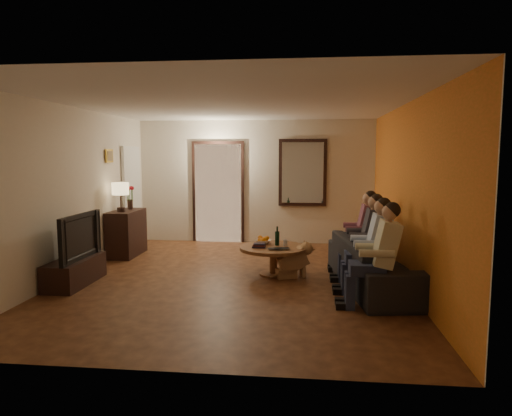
# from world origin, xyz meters

# --- Properties ---
(floor) EXTENTS (5.00, 6.00, 0.01)m
(floor) POSITION_xyz_m (0.00, 0.00, 0.00)
(floor) COLOR #3A1C0F
(floor) RESTS_ON ground
(ceiling) EXTENTS (5.00, 6.00, 0.01)m
(ceiling) POSITION_xyz_m (0.00, 0.00, 2.60)
(ceiling) COLOR white
(ceiling) RESTS_ON back_wall
(back_wall) EXTENTS (5.00, 0.02, 2.60)m
(back_wall) POSITION_xyz_m (0.00, 3.00, 1.30)
(back_wall) COLOR beige
(back_wall) RESTS_ON floor
(front_wall) EXTENTS (5.00, 0.02, 2.60)m
(front_wall) POSITION_xyz_m (0.00, -3.00, 1.30)
(front_wall) COLOR beige
(front_wall) RESTS_ON floor
(left_wall) EXTENTS (0.02, 6.00, 2.60)m
(left_wall) POSITION_xyz_m (-2.50, 0.00, 1.30)
(left_wall) COLOR beige
(left_wall) RESTS_ON floor
(right_wall) EXTENTS (0.02, 6.00, 2.60)m
(right_wall) POSITION_xyz_m (2.50, 0.00, 1.30)
(right_wall) COLOR beige
(right_wall) RESTS_ON floor
(orange_accent) EXTENTS (0.01, 6.00, 2.60)m
(orange_accent) POSITION_xyz_m (2.49, 0.00, 1.30)
(orange_accent) COLOR #C47421
(orange_accent) RESTS_ON right_wall
(kitchen_doorway) EXTENTS (1.00, 0.06, 2.10)m
(kitchen_doorway) POSITION_xyz_m (-0.80, 2.98, 1.05)
(kitchen_doorway) COLOR #FFE0A5
(kitchen_doorway) RESTS_ON floor
(door_trim) EXTENTS (1.12, 0.04, 2.22)m
(door_trim) POSITION_xyz_m (-0.80, 2.97, 1.05)
(door_trim) COLOR black
(door_trim) RESTS_ON floor
(fridge_glimpse) EXTENTS (0.45, 0.03, 1.70)m
(fridge_glimpse) POSITION_xyz_m (-0.55, 2.98, 0.90)
(fridge_glimpse) COLOR silver
(fridge_glimpse) RESTS_ON floor
(mirror_frame) EXTENTS (1.00, 0.05, 1.40)m
(mirror_frame) POSITION_xyz_m (1.00, 2.96, 1.50)
(mirror_frame) COLOR black
(mirror_frame) RESTS_ON back_wall
(mirror_glass) EXTENTS (0.86, 0.02, 1.26)m
(mirror_glass) POSITION_xyz_m (1.00, 2.93, 1.50)
(mirror_glass) COLOR white
(mirror_glass) RESTS_ON back_wall
(white_door) EXTENTS (0.06, 0.85, 2.04)m
(white_door) POSITION_xyz_m (-2.46, 2.30, 1.02)
(white_door) COLOR white
(white_door) RESTS_ON floor
(framed_art) EXTENTS (0.03, 0.28, 0.24)m
(framed_art) POSITION_xyz_m (-2.47, 1.30, 1.85)
(framed_art) COLOR #B28C33
(framed_art) RESTS_ON left_wall
(art_canvas) EXTENTS (0.01, 0.22, 0.18)m
(art_canvas) POSITION_xyz_m (-2.46, 1.30, 1.85)
(art_canvas) COLOR brown
(art_canvas) RESTS_ON left_wall
(dresser) EXTENTS (0.45, 0.95, 0.84)m
(dresser) POSITION_xyz_m (-2.25, 1.44, 0.42)
(dresser) COLOR black
(dresser) RESTS_ON floor
(table_lamp) EXTENTS (0.30, 0.30, 0.54)m
(table_lamp) POSITION_xyz_m (-2.25, 1.22, 1.11)
(table_lamp) COLOR beige
(table_lamp) RESTS_ON dresser
(flower_vase) EXTENTS (0.14, 0.14, 0.44)m
(flower_vase) POSITION_xyz_m (-2.25, 1.66, 1.06)
(flower_vase) COLOR #AE1220
(flower_vase) RESTS_ON dresser
(tv_stand) EXTENTS (0.45, 1.12, 0.37)m
(tv_stand) POSITION_xyz_m (-2.25, -0.51, 0.19)
(tv_stand) COLOR black
(tv_stand) RESTS_ON floor
(tv) EXTENTS (1.14, 0.15, 0.65)m
(tv) POSITION_xyz_m (-2.25, -0.51, 0.70)
(tv) COLOR black
(tv) RESTS_ON tv_stand
(sofa) EXTENTS (2.45, 1.24, 0.68)m
(sofa) POSITION_xyz_m (2.06, -0.22, 0.34)
(sofa) COLOR black
(sofa) RESTS_ON floor
(person_a) EXTENTS (0.60, 0.40, 1.20)m
(person_a) POSITION_xyz_m (1.96, -1.12, 0.60)
(person_a) COLOR tan
(person_a) RESTS_ON sofa
(person_b) EXTENTS (0.60, 0.40, 1.20)m
(person_b) POSITION_xyz_m (1.96, -0.52, 0.60)
(person_b) COLOR tan
(person_b) RESTS_ON sofa
(person_c) EXTENTS (0.60, 0.40, 1.20)m
(person_c) POSITION_xyz_m (1.96, 0.08, 0.60)
(person_c) COLOR tan
(person_c) RESTS_ON sofa
(person_d) EXTENTS (0.60, 0.40, 1.20)m
(person_d) POSITION_xyz_m (1.96, 0.68, 0.60)
(person_d) COLOR tan
(person_d) RESTS_ON sofa
(dog) EXTENTS (0.61, 0.41, 0.56)m
(dog) POSITION_xyz_m (0.88, 0.18, 0.28)
(dog) COLOR #AE7450
(dog) RESTS_ON floor
(coffee_table) EXTENTS (1.32, 1.32, 0.45)m
(coffee_table) POSITION_xyz_m (0.57, 0.31, 0.23)
(coffee_table) COLOR brown
(coffee_table) RESTS_ON floor
(bowl) EXTENTS (0.26, 0.26, 0.06)m
(bowl) POSITION_xyz_m (0.39, 0.53, 0.48)
(bowl) COLOR white
(bowl) RESTS_ON coffee_table
(oranges) EXTENTS (0.20, 0.20, 0.08)m
(oranges) POSITION_xyz_m (0.39, 0.53, 0.55)
(oranges) COLOR orange
(oranges) RESTS_ON bowl
(wine_bottle) EXTENTS (0.07, 0.07, 0.31)m
(wine_bottle) POSITION_xyz_m (0.62, 0.41, 0.60)
(wine_bottle) COLOR black
(wine_bottle) RESTS_ON coffee_table
(wine_glass) EXTENTS (0.06, 0.06, 0.10)m
(wine_glass) POSITION_xyz_m (0.75, 0.36, 0.50)
(wine_glass) COLOR silver
(wine_glass) RESTS_ON coffee_table
(book_stack) EXTENTS (0.20, 0.15, 0.07)m
(book_stack) POSITION_xyz_m (0.35, 0.21, 0.48)
(book_stack) COLOR black
(book_stack) RESTS_ON coffee_table
(laptop) EXTENTS (0.36, 0.27, 0.03)m
(laptop) POSITION_xyz_m (0.67, 0.03, 0.46)
(laptop) COLOR black
(laptop) RESTS_ON coffee_table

